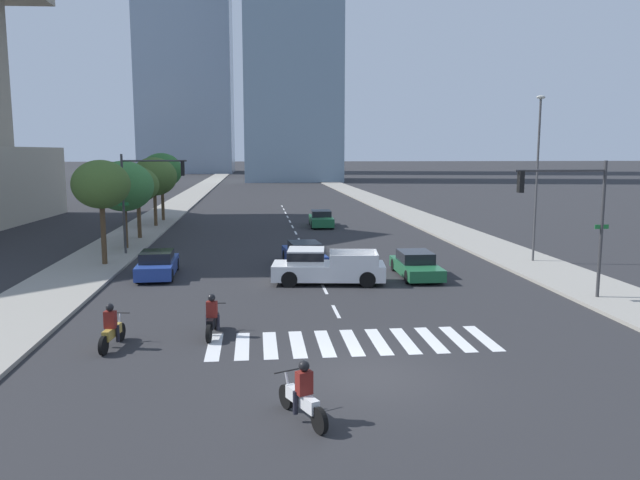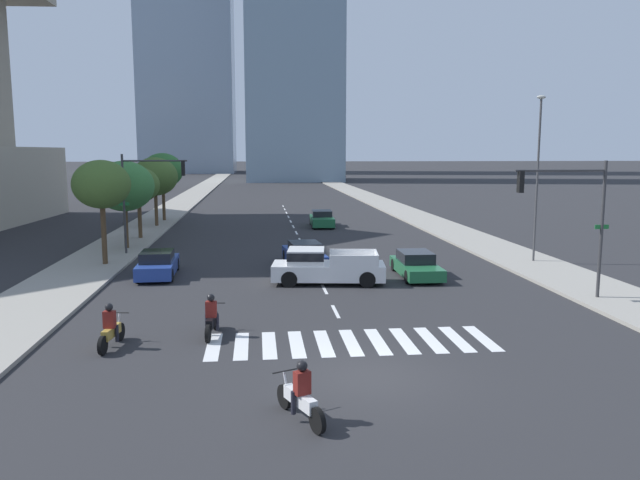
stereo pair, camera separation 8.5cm
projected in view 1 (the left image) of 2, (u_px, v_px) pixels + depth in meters
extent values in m
plane|color=#28282B|center=(369.00, 376.00, 17.25)|extent=(800.00, 800.00, 0.00)
cube|color=gray|center=(452.00, 232.00, 48.04)|extent=(4.00, 260.00, 0.15)
cube|color=gray|center=(133.00, 236.00, 45.50)|extent=(4.00, 260.00, 0.15)
cube|color=silver|center=(214.00, 347.00, 19.86)|extent=(0.45, 2.88, 0.01)
cube|color=silver|center=(242.00, 346.00, 19.96)|extent=(0.45, 2.88, 0.01)
cube|color=silver|center=(270.00, 345.00, 20.05)|extent=(0.45, 2.88, 0.01)
cube|color=silver|center=(298.00, 344.00, 20.15)|extent=(0.45, 2.88, 0.01)
cube|color=silver|center=(325.00, 343.00, 20.24)|extent=(0.45, 2.88, 0.01)
cube|color=silver|center=(352.00, 342.00, 20.33)|extent=(0.45, 2.88, 0.01)
cube|color=silver|center=(379.00, 341.00, 20.43)|extent=(0.45, 2.88, 0.01)
cube|color=silver|center=(405.00, 340.00, 20.52)|extent=(0.45, 2.88, 0.01)
cube|color=silver|center=(431.00, 340.00, 20.62)|extent=(0.45, 2.88, 0.01)
cube|color=silver|center=(457.00, 339.00, 20.71)|extent=(0.45, 2.88, 0.01)
cube|color=silver|center=(483.00, 338.00, 20.80)|extent=(0.45, 2.88, 0.01)
cube|color=silver|center=(336.00, 311.00, 24.27)|extent=(0.14, 2.00, 0.01)
cube|color=silver|center=(325.00, 289.00, 28.21)|extent=(0.14, 2.00, 0.01)
cube|color=silver|center=(316.00, 272.00, 32.15)|extent=(0.14, 2.00, 0.01)
cube|color=silver|center=(309.00, 259.00, 36.08)|extent=(0.14, 2.00, 0.01)
cube|color=silver|center=(304.00, 249.00, 40.02)|extent=(0.14, 2.00, 0.01)
cube|color=silver|center=(299.00, 240.00, 43.96)|extent=(0.14, 2.00, 0.01)
cube|color=silver|center=(296.00, 233.00, 47.90)|extent=(0.14, 2.00, 0.01)
cube|color=silver|center=(293.00, 227.00, 51.83)|extent=(0.14, 2.00, 0.01)
cube|color=silver|center=(290.00, 221.00, 55.77)|extent=(0.14, 2.00, 0.01)
cube|color=silver|center=(288.00, 217.00, 59.71)|extent=(0.14, 2.00, 0.01)
cube|color=silver|center=(285.00, 213.00, 63.65)|extent=(0.14, 2.00, 0.01)
cube|color=silver|center=(284.00, 209.00, 67.58)|extent=(0.14, 2.00, 0.01)
cube|color=silver|center=(282.00, 206.00, 71.52)|extent=(0.14, 2.00, 0.01)
cylinder|color=black|center=(286.00, 396.00, 15.07)|extent=(0.36, 0.60, 0.60)
cylinder|color=black|center=(319.00, 421.00, 13.71)|extent=(0.36, 0.60, 0.60)
cube|color=silver|center=(302.00, 399.00, 14.36)|extent=(0.73, 1.25, 0.32)
cylinder|color=#B2B2B7|center=(288.00, 386.00, 14.94)|extent=(0.19, 0.31, 0.67)
cylinder|color=black|center=(287.00, 371.00, 14.93)|extent=(0.65, 0.32, 0.04)
cube|color=maroon|center=(304.00, 383.00, 14.21)|extent=(0.43, 0.37, 0.55)
sphere|color=black|center=(304.00, 366.00, 14.16)|extent=(0.26, 0.26, 0.26)
cylinder|color=black|center=(295.00, 403.00, 14.28)|extent=(0.16, 0.16, 0.55)
cylinder|color=black|center=(309.00, 400.00, 14.46)|extent=(0.16, 0.16, 0.55)
cylinder|color=black|center=(217.00, 321.00, 21.79)|extent=(0.18, 0.61, 0.60)
cylinder|color=black|center=(209.00, 334.00, 20.28)|extent=(0.18, 0.61, 0.60)
cube|color=black|center=(213.00, 321.00, 21.00)|extent=(0.35, 1.23, 0.32)
cylinder|color=#B2B2B7|center=(216.00, 314.00, 21.64)|extent=(0.09, 0.32, 0.67)
cylinder|color=black|center=(216.00, 303.00, 21.64)|extent=(0.70, 0.11, 0.04)
cube|color=maroon|center=(212.00, 309.00, 20.84)|extent=(0.38, 0.28, 0.55)
sphere|color=black|center=(212.00, 298.00, 20.79)|extent=(0.26, 0.26, 0.26)
cylinder|color=black|center=(207.00, 322.00, 21.01)|extent=(0.13, 0.13, 0.55)
cylinder|color=black|center=(218.00, 322.00, 21.01)|extent=(0.13, 0.13, 0.55)
cylinder|color=black|center=(121.00, 332.00, 20.48)|extent=(0.21, 0.61, 0.60)
cylinder|color=black|center=(103.00, 346.00, 19.02)|extent=(0.21, 0.61, 0.60)
cube|color=#B28E38|center=(112.00, 332.00, 19.72)|extent=(0.39, 1.20, 0.32)
cylinder|color=#B2B2B7|center=(119.00, 324.00, 20.33)|extent=(0.11, 0.32, 0.67)
cylinder|color=black|center=(119.00, 313.00, 20.33)|extent=(0.70, 0.14, 0.04)
cube|color=maroon|center=(110.00, 320.00, 19.56)|extent=(0.39, 0.29, 0.55)
sphere|color=black|center=(110.00, 307.00, 19.50)|extent=(0.26, 0.26, 0.26)
cylinder|color=black|center=(107.00, 333.00, 19.73)|extent=(0.14, 0.14, 0.55)
cylinder|color=black|center=(118.00, 334.00, 19.72)|extent=(0.14, 0.14, 0.55)
cube|color=silver|center=(328.00, 271.00, 29.40)|extent=(5.55, 2.67, 0.75)
cube|color=silver|center=(306.00, 256.00, 29.32)|extent=(1.93, 2.06, 0.70)
cube|color=black|center=(306.00, 254.00, 29.31)|extent=(1.95, 2.10, 0.39)
cube|color=silver|center=(354.00, 261.00, 28.32)|extent=(2.23, 0.36, 0.55)
cube|color=silver|center=(352.00, 254.00, 30.25)|extent=(2.23, 0.36, 0.55)
cube|color=silver|center=(377.00, 258.00, 29.26)|extent=(0.32, 1.94, 0.55)
cylinder|color=black|center=(289.00, 279.00, 28.57)|extent=(0.79, 0.35, 0.76)
cylinder|color=black|center=(292.00, 272.00, 30.36)|extent=(0.79, 0.35, 0.76)
cylinder|color=black|center=(367.00, 280.00, 28.50)|extent=(0.79, 0.35, 0.76)
cylinder|color=black|center=(365.00, 272.00, 30.29)|extent=(0.79, 0.35, 0.76)
cube|color=navy|center=(158.00, 267.00, 31.09)|extent=(1.89, 4.55, 0.64)
cube|color=black|center=(157.00, 256.00, 30.78)|extent=(1.60, 2.07, 0.52)
cylinder|color=black|center=(146.00, 265.00, 32.50)|extent=(0.24, 0.65, 0.64)
cylinder|color=black|center=(176.00, 264.00, 32.72)|extent=(0.24, 0.65, 0.64)
cylinder|color=black|center=(137.00, 276.00, 29.50)|extent=(0.24, 0.65, 0.64)
cylinder|color=black|center=(171.00, 276.00, 29.72)|extent=(0.24, 0.65, 0.64)
cube|color=#1E6038|center=(416.00, 268.00, 31.02)|extent=(1.85, 4.69, 0.56)
cube|color=black|center=(415.00, 257.00, 31.17)|extent=(1.60, 2.12, 0.54)
cylinder|color=black|center=(441.00, 276.00, 29.54)|extent=(0.23, 0.64, 0.64)
cylinder|color=black|center=(408.00, 277.00, 29.40)|extent=(0.23, 0.64, 0.64)
cylinder|color=black|center=(424.00, 264.00, 32.67)|extent=(0.23, 0.64, 0.64)
cylinder|color=black|center=(394.00, 265.00, 32.53)|extent=(0.23, 0.64, 0.64)
cube|color=#1E6038|center=(321.00, 221.00, 51.86)|extent=(1.99, 4.74, 0.68)
cube|color=black|center=(321.00, 213.00, 52.01)|extent=(1.68, 2.16, 0.51)
cylinder|color=black|center=(333.00, 225.00, 50.37)|extent=(0.24, 0.65, 0.64)
cylinder|color=black|center=(313.00, 225.00, 50.26)|extent=(0.24, 0.65, 0.64)
cylinder|color=black|center=(329.00, 221.00, 53.52)|extent=(0.24, 0.65, 0.64)
cylinder|color=black|center=(310.00, 221.00, 53.40)|extent=(0.24, 0.65, 0.64)
cube|color=navy|center=(304.00, 257.00, 34.02)|extent=(2.27, 4.89, 0.67)
cube|color=black|center=(305.00, 247.00, 33.71)|extent=(1.79, 2.28, 0.52)
cylinder|color=black|center=(285.00, 256.00, 35.44)|extent=(0.28, 0.66, 0.64)
cylinder|color=black|center=(313.00, 255.00, 35.77)|extent=(0.28, 0.66, 0.64)
cylinder|color=black|center=(294.00, 266.00, 32.32)|extent=(0.28, 0.66, 0.64)
cylinder|color=black|center=(324.00, 264.00, 32.65)|extent=(0.28, 0.66, 0.64)
cylinder|color=#333335|center=(602.00, 230.00, 25.69)|extent=(0.14, 0.14, 5.75)
cylinder|color=#333335|center=(561.00, 170.00, 25.14)|extent=(3.87, 0.10, 0.10)
cube|color=black|center=(521.00, 182.00, 25.03)|extent=(0.20, 0.28, 0.90)
sphere|color=red|center=(521.00, 174.00, 24.98)|extent=(0.18, 0.18, 0.18)
sphere|color=orange|center=(521.00, 182.00, 25.03)|extent=(0.18, 0.18, 0.18)
sphere|color=green|center=(520.00, 189.00, 25.07)|extent=(0.18, 0.18, 0.18)
cube|color=#19662D|center=(602.00, 227.00, 25.67)|extent=(0.60, 0.04, 0.18)
cylinder|color=#333335|center=(123.00, 204.00, 36.91)|extent=(0.14, 0.14, 5.98)
cylinder|color=#333335|center=(154.00, 161.00, 36.74)|extent=(3.82, 0.10, 0.10)
cube|color=black|center=(183.00, 168.00, 36.98)|extent=(0.20, 0.28, 0.90)
sphere|color=red|center=(183.00, 163.00, 36.94)|extent=(0.18, 0.18, 0.18)
sphere|color=orange|center=(183.00, 168.00, 36.98)|extent=(0.18, 0.18, 0.18)
sphere|color=green|center=(183.00, 173.00, 37.02)|extent=(0.18, 0.18, 0.18)
cube|color=#19662D|center=(123.00, 204.00, 36.91)|extent=(0.60, 0.04, 0.18)
cylinder|color=#3F3F42|center=(537.00, 181.00, 34.16)|extent=(0.12, 0.12, 8.96)
ellipsoid|color=beige|center=(541.00, 97.00, 33.51)|extent=(0.50, 0.24, 0.20)
cylinder|color=#4C3823|center=(104.00, 236.00, 33.58)|extent=(0.28, 0.28, 3.13)
ellipsoid|color=#426028|center=(101.00, 184.00, 33.18)|extent=(3.09, 3.09, 2.63)
cylinder|color=#4C3823|center=(125.00, 229.00, 39.26)|extent=(0.28, 0.28, 2.45)
ellipsoid|color=#387538|center=(124.00, 186.00, 38.88)|extent=(3.76, 3.76, 3.19)
cylinder|color=#4C3823|center=(139.00, 220.00, 43.93)|extent=(0.28, 0.28, 2.59)
ellipsoid|color=#426028|center=(138.00, 185.00, 43.58)|extent=(2.97, 2.97, 2.53)
cylinder|color=#4C3823|center=(155.00, 210.00, 51.13)|extent=(0.28, 0.28, 2.60)
ellipsoid|color=#426028|center=(154.00, 177.00, 50.74)|extent=(3.72, 3.72, 3.16)
cylinder|color=#4C3823|center=(163.00, 203.00, 55.31)|extent=(0.28, 0.28, 3.00)
ellipsoid|color=#2D662D|center=(162.00, 170.00, 54.89)|extent=(3.64, 3.64, 3.09)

